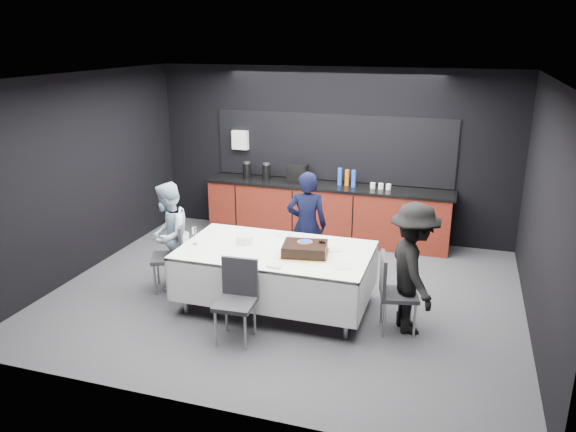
{
  "coord_description": "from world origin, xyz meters",
  "views": [
    {
      "loc": [
        2.08,
        -6.45,
        3.28
      ],
      "look_at": [
        0.0,
        0.1,
        1.05
      ],
      "focal_mm": 35.0,
      "sensor_mm": 36.0,
      "label": 1
    }
  ],
  "objects_px": {
    "chair_near": "(237,294)",
    "person_center": "(307,226)",
    "chair_right": "(392,288)",
    "party_table": "(276,260)",
    "cake_assembly": "(305,249)",
    "champagne_flute": "(194,232)",
    "person_left": "(169,236)",
    "person_right": "(413,269)",
    "plate_stack": "(245,239)",
    "chair_left": "(174,252)"
  },
  "relations": [
    {
      "from": "party_table",
      "to": "person_center",
      "type": "relative_size",
      "value": 1.51
    },
    {
      "from": "person_center",
      "to": "person_left",
      "type": "distance_m",
      "value": 1.87
    },
    {
      "from": "party_table",
      "to": "champagne_flute",
      "type": "distance_m",
      "value": 1.07
    },
    {
      "from": "champagne_flute",
      "to": "person_center",
      "type": "xyz_separation_m",
      "value": [
        1.13,
        1.15,
        -0.17
      ]
    },
    {
      "from": "cake_assembly",
      "to": "person_right",
      "type": "relative_size",
      "value": 0.41
    },
    {
      "from": "party_table",
      "to": "chair_right",
      "type": "xyz_separation_m",
      "value": [
        1.45,
        -0.15,
        -0.11
      ]
    },
    {
      "from": "champagne_flute",
      "to": "chair_near",
      "type": "xyz_separation_m",
      "value": [
        0.85,
        -0.69,
        -0.4
      ]
    },
    {
      "from": "cake_assembly",
      "to": "person_left",
      "type": "distance_m",
      "value": 1.96
    },
    {
      "from": "cake_assembly",
      "to": "chair_right",
      "type": "height_order",
      "value": "cake_assembly"
    },
    {
      "from": "cake_assembly",
      "to": "person_right",
      "type": "height_order",
      "value": "person_right"
    },
    {
      "from": "chair_right",
      "to": "chair_near",
      "type": "relative_size",
      "value": 1.0
    },
    {
      "from": "plate_stack",
      "to": "chair_right",
      "type": "height_order",
      "value": "chair_right"
    },
    {
      "from": "chair_left",
      "to": "chair_near",
      "type": "height_order",
      "value": "same"
    },
    {
      "from": "plate_stack",
      "to": "person_center",
      "type": "xyz_separation_m",
      "value": [
        0.55,
        0.93,
        -0.06
      ]
    },
    {
      "from": "plate_stack",
      "to": "chair_near",
      "type": "relative_size",
      "value": 0.23
    },
    {
      "from": "champagne_flute",
      "to": "chair_left",
      "type": "height_order",
      "value": "champagne_flute"
    },
    {
      "from": "chair_right",
      "to": "person_left",
      "type": "distance_m",
      "value": 3.03
    },
    {
      "from": "champagne_flute",
      "to": "cake_assembly",
      "type": "bearing_deg",
      "value": 3.25
    },
    {
      "from": "chair_left",
      "to": "person_center",
      "type": "bearing_deg",
      "value": 30.21
    },
    {
      "from": "chair_near",
      "to": "person_center",
      "type": "xyz_separation_m",
      "value": [
        0.28,
        1.84,
        0.23
      ]
    },
    {
      "from": "champagne_flute",
      "to": "person_left",
      "type": "height_order",
      "value": "person_left"
    },
    {
      "from": "party_table",
      "to": "person_center",
      "type": "bearing_deg",
      "value": 83.73
    },
    {
      "from": "person_right",
      "to": "chair_left",
      "type": "bearing_deg",
      "value": 63.94
    },
    {
      "from": "cake_assembly",
      "to": "person_left",
      "type": "height_order",
      "value": "person_left"
    },
    {
      "from": "plate_stack",
      "to": "person_left",
      "type": "distance_m",
      "value": 1.13
    },
    {
      "from": "cake_assembly",
      "to": "chair_near",
      "type": "height_order",
      "value": "cake_assembly"
    },
    {
      "from": "chair_right",
      "to": "person_right",
      "type": "xyz_separation_m",
      "value": [
        0.21,
        0.08,
        0.23
      ]
    },
    {
      "from": "person_right",
      "to": "cake_assembly",
      "type": "bearing_deg",
      "value": 66.57
    },
    {
      "from": "chair_right",
      "to": "party_table",
      "type": "bearing_deg",
      "value": 174.28
    },
    {
      "from": "party_table",
      "to": "person_center",
      "type": "distance_m",
      "value": 1.02
    },
    {
      "from": "chair_right",
      "to": "person_left",
      "type": "height_order",
      "value": "person_left"
    },
    {
      "from": "plate_stack",
      "to": "champagne_flute",
      "type": "height_order",
      "value": "champagne_flute"
    },
    {
      "from": "cake_assembly",
      "to": "person_right",
      "type": "xyz_separation_m",
      "value": [
        1.27,
        -0.01,
        -0.08
      ]
    },
    {
      "from": "person_left",
      "to": "cake_assembly",
      "type": "bearing_deg",
      "value": 73.0
    },
    {
      "from": "party_table",
      "to": "chair_near",
      "type": "height_order",
      "value": "chair_near"
    },
    {
      "from": "chair_right",
      "to": "person_left",
      "type": "xyz_separation_m",
      "value": [
        -3.01,
        0.3,
        0.19
      ]
    },
    {
      "from": "champagne_flute",
      "to": "person_left",
      "type": "distance_m",
      "value": 0.65
    },
    {
      "from": "chair_near",
      "to": "person_center",
      "type": "bearing_deg",
      "value": 81.39
    },
    {
      "from": "cake_assembly",
      "to": "person_right",
      "type": "bearing_deg",
      "value": -0.32
    },
    {
      "from": "person_center",
      "to": "chair_near",
      "type": "bearing_deg",
      "value": 67.03
    },
    {
      "from": "plate_stack",
      "to": "champagne_flute",
      "type": "bearing_deg",
      "value": -159.68
    },
    {
      "from": "chair_near",
      "to": "chair_right",
      "type": "bearing_deg",
      "value": 23.04
    },
    {
      "from": "plate_stack",
      "to": "chair_near",
      "type": "height_order",
      "value": "chair_near"
    },
    {
      "from": "person_center",
      "to": "chair_right",
      "type": "bearing_deg",
      "value": 125.01
    },
    {
      "from": "party_table",
      "to": "person_right",
      "type": "height_order",
      "value": "person_right"
    },
    {
      "from": "party_table",
      "to": "person_left",
      "type": "relative_size",
      "value": 1.6
    },
    {
      "from": "chair_left",
      "to": "champagne_flute",
      "type": "bearing_deg",
      "value": -27.87
    },
    {
      "from": "champagne_flute",
      "to": "chair_right",
      "type": "xyz_separation_m",
      "value": [
        2.47,
        -0.0,
        -0.4
      ]
    },
    {
      "from": "person_center",
      "to": "person_right",
      "type": "relative_size",
      "value": 1.0
    },
    {
      "from": "chair_near",
      "to": "person_left",
      "type": "height_order",
      "value": "person_left"
    }
  ]
}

